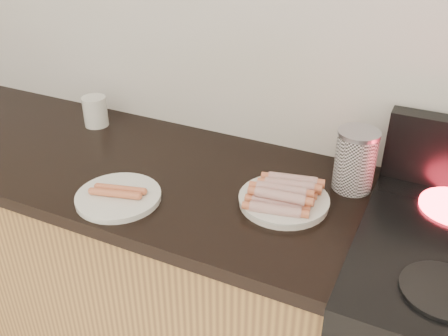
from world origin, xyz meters
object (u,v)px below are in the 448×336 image
at_px(main_plate, 284,201).
at_px(mug, 95,111).
at_px(side_plate, 118,197).
at_px(canister, 355,160).

xyz_separation_m(main_plate, mug, (-0.77, 0.18, 0.04)).
distance_m(side_plate, canister, 0.66).
distance_m(main_plate, canister, 0.23).
distance_m(side_plate, mug, 0.50).
bearing_deg(mug, side_plate, -45.37).
distance_m(canister, mug, 0.91).
bearing_deg(canister, mug, 178.75).
bearing_deg(canister, main_plate, -132.03).
bearing_deg(main_plate, canister, 47.97).
xyz_separation_m(canister, mug, (-0.91, 0.02, -0.04)).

